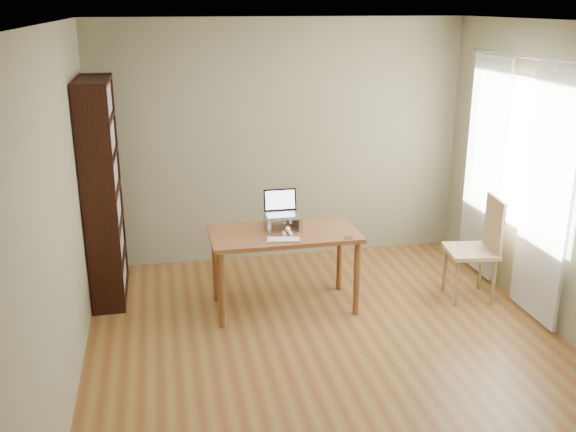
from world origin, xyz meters
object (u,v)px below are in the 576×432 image
at_px(bookshelf, 103,192).
at_px(chair, 479,244).
at_px(keyboard, 283,240).
at_px(desk, 284,243).
at_px(cat, 284,221).
at_px(laptop, 281,208).

bearing_deg(bookshelf, chair, -12.34).
bearing_deg(keyboard, desk, 86.23).
height_order(bookshelf, cat, bookshelf).
distance_m(cat, chair, 1.88).
xyz_separation_m(laptop, cat, (0.02, -0.02, -0.12)).
relative_size(bookshelf, keyboard, 6.50).
xyz_separation_m(cat, chair, (1.85, -0.26, -0.27)).
bearing_deg(laptop, bookshelf, 163.35).
bearing_deg(chair, desk, -176.54).
bearing_deg(desk, keyboard, -103.55).
height_order(desk, cat, cat).
relative_size(laptop, keyboard, 0.94).
distance_m(laptop, cat, 0.13).
height_order(keyboard, cat, cat).
bearing_deg(laptop, desk, -90.16).
bearing_deg(cat, keyboard, -99.13).
xyz_separation_m(desk, laptop, (-0.00, 0.13, 0.29)).
distance_m(laptop, keyboard, 0.40).
xyz_separation_m(bookshelf, chair, (3.47, -0.76, -0.50)).
bearing_deg(chair, cat, -179.98).
bearing_deg(desk, laptop, 89.84).
distance_m(desk, cat, 0.20).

